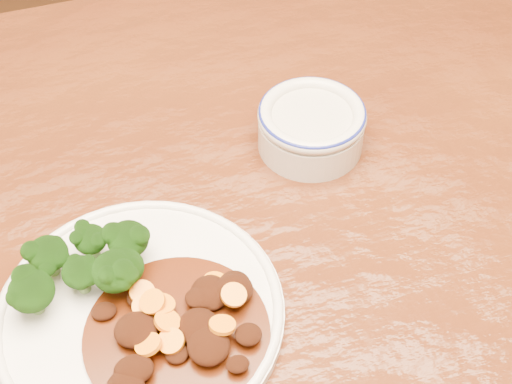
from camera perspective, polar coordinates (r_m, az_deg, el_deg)
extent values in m
cube|color=#4F240E|center=(0.66, 0.43, -5.42)|extent=(1.59, 1.07, 0.04)
cylinder|color=silver|center=(0.61, -9.24, -9.60)|extent=(0.24, 0.24, 0.01)
torus|color=silver|center=(0.60, -9.30, -9.32)|extent=(0.24, 0.24, 0.01)
cylinder|color=#6E9A50|center=(0.61, -10.30, -6.92)|extent=(0.01, 0.01, 0.01)
ellipsoid|color=black|center=(0.60, -10.53, -5.92)|extent=(0.03, 0.03, 0.03)
cylinder|color=#6E9A50|center=(0.63, -9.98, -4.80)|extent=(0.01, 0.01, 0.01)
ellipsoid|color=black|center=(0.61, -10.21, -3.74)|extent=(0.04, 0.04, 0.03)
cylinder|color=#6E9A50|center=(0.63, -15.97, -5.76)|extent=(0.01, 0.01, 0.01)
ellipsoid|color=black|center=(0.62, -16.32, -4.76)|extent=(0.03, 0.03, 0.03)
cylinder|color=#6E9A50|center=(0.64, -12.86, -4.62)|extent=(0.01, 0.01, 0.01)
ellipsoid|color=black|center=(0.62, -13.11, -3.70)|extent=(0.03, 0.03, 0.02)
cylinder|color=#6E9A50|center=(0.62, -13.63, -7.16)|extent=(0.01, 0.01, 0.01)
ellipsoid|color=black|center=(0.60, -13.92, -6.25)|extent=(0.03, 0.03, 0.02)
cylinder|color=#6E9A50|center=(0.61, -17.13, -8.60)|extent=(0.01, 0.01, 0.01)
ellipsoid|color=black|center=(0.60, -17.53, -7.58)|extent=(0.04, 0.04, 0.03)
cylinder|color=#6E9A50|center=(0.61, -10.93, -7.31)|extent=(0.01, 0.01, 0.01)
ellipsoid|color=black|center=(0.59, -11.20, -6.22)|extent=(0.04, 0.04, 0.03)
cylinder|color=#461E07|center=(0.58, -6.35, -11.20)|extent=(0.15, 0.15, 0.00)
ellipsoid|color=black|center=(0.60, -9.25, -8.30)|extent=(0.02, 0.02, 0.01)
ellipsoid|color=black|center=(0.58, -7.89, -10.07)|extent=(0.02, 0.02, 0.01)
ellipsoid|color=black|center=(0.58, -9.59, -10.82)|extent=(0.03, 0.03, 0.02)
ellipsoid|color=black|center=(0.56, -9.75, -13.84)|extent=(0.03, 0.03, 0.02)
ellipsoid|color=black|center=(0.60, -12.07, -9.33)|extent=(0.02, 0.02, 0.01)
ellipsoid|color=black|center=(0.59, -4.75, -8.43)|extent=(0.02, 0.02, 0.01)
ellipsoid|color=black|center=(0.56, -3.81, -12.18)|extent=(0.03, 0.04, 0.02)
ellipsoid|color=black|center=(0.57, -4.81, -11.49)|extent=(0.02, 0.02, 0.01)
ellipsoid|color=black|center=(0.57, -9.18, -11.14)|extent=(0.03, 0.03, 0.01)
ellipsoid|color=black|center=(0.59, -1.80, -7.80)|extent=(0.03, 0.03, 0.02)
ellipsoid|color=black|center=(0.56, -1.46, -13.61)|extent=(0.02, 0.02, 0.01)
ellipsoid|color=black|center=(0.57, -6.36, -12.75)|extent=(0.02, 0.02, 0.01)
ellipsoid|color=black|center=(0.59, -1.73, -7.45)|extent=(0.03, 0.03, 0.01)
ellipsoid|color=black|center=(0.57, -4.22, -11.85)|extent=(0.03, 0.02, 0.01)
ellipsoid|color=black|center=(0.59, -3.95, -8.30)|extent=(0.02, 0.02, 0.01)
ellipsoid|color=black|center=(0.57, -4.68, -11.47)|extent=(0.02, 0.02, 0.01)
ellipsoid|color=black|center=(0.59, -3.71, -8.03)|extent=(0.03, 0.03, 0.02)
ellipsoid|color=black|center=(0.57, -0.62, -11.32)|extent=(0.02, 0.02, 0.01)
ellipsoid|color=black|center=(0.57, -4.63, -10.64)|extent=(0.03, 0.03, 0.02)
cylinder|color=orange|center=(0.57, -7.11, -10.20)|extent=(0.03, 0.03, 0.01)
cylinder|color=orange|center=(0.60, -3.26, -7.19)|extent=(0.03, 0.03, 0.01)
cylinder|color=orange|center=(0.59, -8.87, -9.06)|extent=(0.03, 0.03, 0.01)
cylinder|color=orange|center=(0.56, -8.61, -11.99)|extent=(0.03, 0.02, 0.01)
cylinder|color=orange|center=(0.56, -2.71, -10.58)|extent=(0.03, 0.03, 0.01)
cylinder|color=orange|center=(0.58, -1.79, -8.23)|extent=(0.02, 0.02, 0.01)
cylinder|color=orange|center=(0.58, -8.29, -8.68)|extent=(0.03, 0.03, 0.01)
cylinder|color=orange|center=(0.57, -6.82, -11.76)|extent=(0.03, 0.03, 0.01)
cylinder|color=orange|center=(0.58, -7.53, -8.89)|extent=(0.03, 0.03, 0.01)
cylinder|color=orange|center=(0.59, -9.09, -7.93)|extent=(0.03, 0.03, 0.01)
cylinder|color=beige|center=(0.72, 4.39, 4.75)|extent=(0.11, 0.11, 0.03)
cylinder|color=beige|center=(0.71, 4.49, 5.98)|extent=(0.08, 0.08, 0.01)
torus|color=beige|center=(0.71, 4.51, 6.19)|extent=(0.11, 0.11, 0.01)
torus|color=navy|center=(0.70, 4.53, 6.41)|extent=(0.11, 0.11, 0.00)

